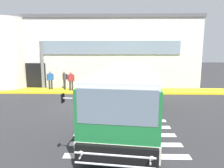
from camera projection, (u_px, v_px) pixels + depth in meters
ground_plane at (91, 107)px, 13.01m from camera, size 80.00×90.00×0.02m
bay_paint_stripes at (125, 135)px, 8.82m from camera, size 4.40×3.96×0.01m
terminal_building at (97, 52)px, 23.86m from camera, size 20.39×13.80×6.71m
boarding_curb at (98, 91)px, 17.72m from camera, size 22.59×2.00×0.15m
entry_support_column at (42, 65)px, 18.06m from camera, size 0.28×0.28×4.19m
bus_main_foreground at (128, 94)px, 10.80m from camera, size 4.21×10.81×2.70m
passenger_near_column at (50, 79)px, 17.81m from camera, size 0.54×0.36×1.68m
passenger_by_doorway at (65, 79)px, 17.83m from camera, size 0.49×0.52×1.68m
passenger_at_curb_edge at (71, 80)px, 17.31m from camera, size 0.59×0.24×1.68m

